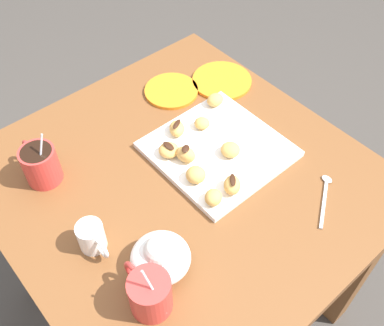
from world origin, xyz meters
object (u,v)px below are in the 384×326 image
object	(u,v)px
dining_table	(182,207)
beignet_4	(186,154)
saucer_orange_left	(171,91)
beignet_3	(215,100)
beignet_5	(232,185)
beignet_0	(213,198)
beignet_1	(202,123)
beignet_6	(230,150)
coffee_mug_red_right	(40,163)
coffee_mug_red_left	(149,293)
beignet_2	(169,150)
beignet_8	(196,175)
beignet_7	(177,128)
saucer_orange_right	(222,81)
ice_cream_bowl	(161,256)
pastry_plate_square	(217,148)
cream_pitcher_white	(92,236)

from	to	relation	value
dining_table	beignet_4	world-z (taller)	beignet_4
saucer_orange_left	beignet_3	world-z (taller)	beignet_3
beignet_4	beignet_5	bearing A→B (deg)	-171.61
beignet_0	beignet_1	bearing A→B (deg)	-35.86
beignet_3	beignet_6	world-z (taller)	beignet_3
coffee_mug_red_right	beignet_6	xyz separation A→B (m)	(-0.26, -0.40, -0.02)
beignet_1	coffee_mug_red_left	bearing A→B (deg)	126.46
beignet_6	beignet_5	bearing A→B (deg)	137.90
coffee_mug_red_right	beignet_2	world-z (taller)	coffee_mug_red_right
beignet_4	beignet_8	xyz separation A→B (m)	(-0.07, 0.02, -0.00)
beignet_6	dining_table	bearing A→B (deg)	74.90
beignet_5	beignet_7	xyz separation A→B (m)	(0.24, -0.02, -0.00)
coffee_mug_red_left	beignet_5	bearing A→B (deg)	-73.65
beignet_6	saucer_orange_left	bearing A→B (deg)	-9.44
coffee_mug_red_left	beignet_3	world-z (taller)	coffee_mug_red_left
beignet_4	beignet_6	world-z (taller)	beignet_4
saucer_orange_left	saucer_orange_right	bearing A→B (deg)	-113.72
coffee_mug_red_right	beignet_3	xyz separation A→B (m)	(-0.09, -0.49, -0.02)
coffee_mug_red_left	dining_table	bearing A→B (deg)	-50.34
beignet_0	beignet_6	world-z (taller)	same
dining_table	beignet_1	xyz separation A→B (m)	(0.08, -0.15, 0.17)
saucer_orange_right	beignet_1	world-z (taller)	beignet_1
beignet_3	beignet_8	xyz separation A→B (m)	(-0.17, 0.22, 0.00)
beignet_1	beignet_4	size ratio (longest dim) A/B	0.79
ice_cream_bowl	beignet_0	distance (m)	0.20
beignet_6	beignet_7	distance (m)	0.16
ice_cream_bowl	saucer_orange_right	bearing A→B (deg)	-55.16
coffee_mug_red_right	beignet_6	size ratio (longest dim) A/B	3.01
pastry_plate_square	ice_cream_bowl	size ratio (longest dim) A/B	2.47
beignet_1	beignet_8	distance (m)	0.18
beignet_5	coffee_mug_red_right	bearing A→B (deg)	42.80
pastry_plate_square	beignet_8	size ratio (longest dim) A/B	6.42
dining_table	beignet_5	size ratio (longest dim) A/B	16.75
beignet_1	saucer_orange_right	bearing A→B (deg)	-57.79
cream_pitcher_white	beignet_7	bearing A→B (deg)	-68.67
beignet_7	beignet_8	distance (m)	0.17
beignet_1	beignet_2	world-z (taller)	same
saucer_orange_left	beignet_4	bearing A→B (deg)	148.36
beignet_5	beignet_4	bearing A→B (deg)	8.39
pastry_plate_square	ice_cream_bowl	bearing A→B (deg)	117.68
beignet_4	beignet_6	size ratio (longest dim) A/B	1.05
coffee_mug_red_left	beignet_4	distance (m)	0.38
beignet_5	beignet_1	bearing A→B (deg)	-23.11
beignet_1	beignet_4	world-z (taller)	beignet_4
coffee_mug_red_left	beignet_5	xyz separation A→B (m)	(0.09, -0.32, -0.02)
beignet_0	beignet_3	size ratio (longest dim) A/B	0.93
beignet_0	beignet_2	world-z (taller)	beignet_0
beignet_4	beignet_8	bearing A→B (deg)	160.26
beignet_5	beignet_6	xyz separation A→B (m)	(0.09, -0.08, -0.00)
beignet_1	coffee_mug_red_right	bearing A→B (deg)	71.43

